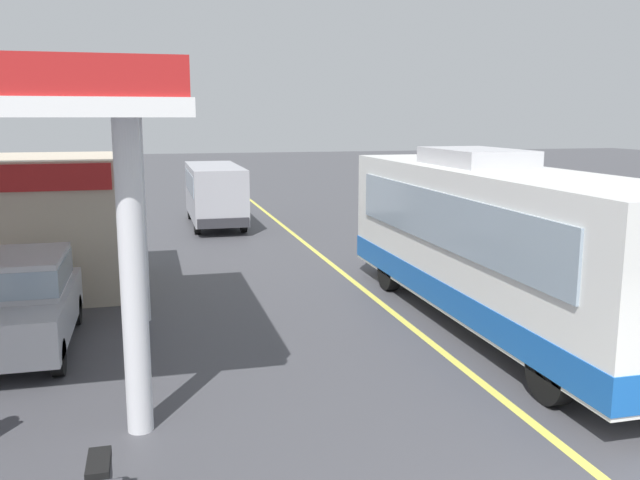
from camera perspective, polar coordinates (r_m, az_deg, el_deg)
The scene contains 6 objects.
ground at distance 25.60m, azimuth -2.27°, elevation 0.51°, with size 120.00×120.00×0.00m, color #424247.
lane_divider_stripe at distance 20.82m, azimuth 0.61°, elevation -1.75°, with size 0.16×50.00×0.01m, color #D8CC4C.
coach_bus_main at distance 14.58m, azimuth 14.52°, elevation -0.44°, with size 2.60×11.04×3.69m.
car_at_pump at distance 13.94m, azimuth -23.75°, elevation -4.46°, with size 1.70×4.20×1.82m.
minibus_opposing_lane at distance 27.83m, azimuth -8.90°, elevation 4.25°, with size 2.04×6.13×2.44m.
pedestrian_near_pump at distance 15.78m, azimuth -21.19°, elevation -2.93°, with size 0.55×0.22×1.66m.
Camera 1 is at (-5.24, -4.68, 4.36)m, focal length 37.85 mm.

